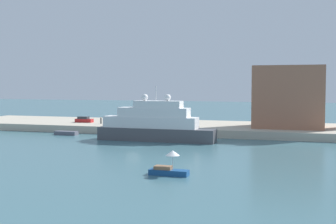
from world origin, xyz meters
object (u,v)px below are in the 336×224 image
at_px(large_yacht, 154,125).
at_px(parked_car, 84,120).
at_px(person_figure, 101,121).
at_px(harbor_building, 289,97).
at_px(mooring_bollard, 186,127).
at_px(work_barge, 66,133).
at_px(small_motorboat, 169,167).

xyz_separation_m(large_yacht, parked_car, (-23.52, 16.35, -0.87)).
bearing_deg(large_yacht, person_figure, 141.90).
xyz_separation_m(harbor_building, parked_car, (-47.43, -1.45, -5.89)).
distance_m(harbor_building, mooring_bollard, 22.90).
bearing_deg(work_barge, small_motorboat, -45.44).
distance_m(large_yacht, parked_car, 28.66).
bearing_deg(work_barge, parked_car, 100.70).
distance_m(small_motorboat, work_barge, 47.73).
height_order(large_yacht, parked_car, large_yacht).
relative_size(small_motorboat, person_figure, 3.05).
xyz_separation_m(small_motorboat, work_barge, (-33.49, 34.01, -0.54)).
bearing_deg(work_barge, mooring_bollard, 10.71).
bearing_deg(person_figure, small_motorboat, -55.59).
height_order(small_motorboat, harbor_building, harbor_building).
distance_m(large_yacht, work_barge, 21.70).
distance_m(work_barge, parked_car, 12.78).
height_order(small_motorboat, parked_car, parked_car).
height_order(work_barge, mooring_bollard, mooring_bollard).
bearing_deg(mooring_bollard, person_figure, 166.02).
xyz_separation_m(parked_car, person_figure, (5.58, -2.28, 0.10)).
bearing_deg(work_barge, person_figure, 72.31).
xyz_separation_m(large_yacht, small_motorboat, (12.31, -30.09, -2.15)).
height_order(small_motorboat, mooring_bollard, small_motorboat).
bearing_deg(large_yacht, mooring_bollard, 66.13).
bearing_deg(small_motorboat, mooring_bollard, 102.36).
relative_size(work_barge, harbor_building, 0.35).
bearing_deg(small_motorboat, work_barge, 134.56).
bearing_deg(harbor_building, mooring_bollard, -155.50).
bearing_deg(small_motorboat, harbor_building, 76.39).
height_order(work_barge, person_figure, person_figure).
relative_size(large_yacht, person_figure, 14.72).
distance_m(parked_car, mooring_bollard, 28.41).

